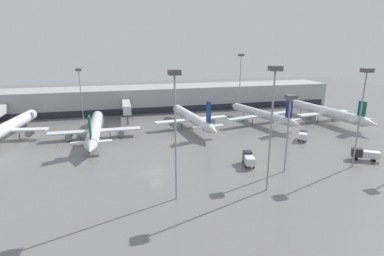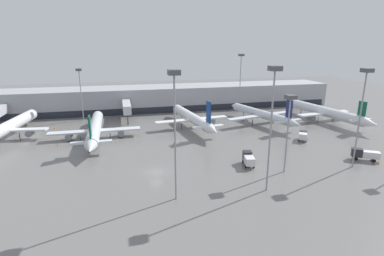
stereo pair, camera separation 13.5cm
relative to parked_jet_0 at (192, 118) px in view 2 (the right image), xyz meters
name	(u,v)px [view 2 (the right image)]	position (x,y,z in m)	size (l,w,h in m)	color
ground_plane	(156,172)	(-15.27, -30.98, -3.11)	(320.00, 320.00, 0.00)	slate
terminal_building	(135,99)	(-15.47, 30.88, 1.38)	(160.00, 31.04, 9.00)	#9EA0A5
parked_jet_0	(192,118)	(0.00, 0.00, 0.00)	(23.43, 35.63, 10.40)	white
parked_jet_1	(7,128)	(-51.57, 0.10, 0.19)	(21.02, 39.81, 10.76)	silver
parked_jet_2	(324,112)	(45.18, -2.36, 0.15)	(20.37, 40.24, 9.16)	silver
parked_jet_3	(95,129)	(-28.60, -4.20, -0.46)	(24.52, 38.60, 9.36)	silver
parked_jet_5	(262,114)	(23.04, -0.75, 0.11)	(25.50, 33.14, 9.75)	silver
service_truck_0	(248,159)	(4.45, -32.18, -1.57)	(2.76, 4.88, 2.73)	silver
service_truck_1	(303,135)	(25.90, -19.63, -1.68)	(3.92, 4.36, 2.34)	silver
service_truck_2	(365,154)	(30.91, -35.61, -1.63)	(5.63, 4.40, 2.58)	silver
traffic_cone_0	(174,144)	(-8.62, -14.98, -2.77)	(0.45, 0.45, 0.69)	orange
traffic_cone_1	(55,128)	(-41.37, 8.40, -2.75)	(0.48, 0.48, 0.72)	orange
traffic_cone_2	(379,163)	(32.07, -38.40, -2.75)	(0.38, 0.38, 0.73)	orange
traffic_cone_3	(58,145)	(-37.56, -8.76, -2.82)	(0.40, 0.40, 0.59)	orange
traffic_cone_4	(274,115)	(32.44, 7.72, -2.75)	(0.38, 0.38, 0.72)	orange
apron_light_mast_0	(80,79)	(-33.95, 18.50, 10.74)	(1.80, 1.80, 17.45)	gray
apron_light_mast_2	(289,111)	(10.21, -37.01, 9.54)	(1.80, 1.80, 15.75)	gray
apron_light_mast_3	(174,102)	(-13.31, -42.74, 13.41)	(1.80, 1.80, 21.37)	gray
apron_light_mast_4	(241,68)	(22.94, 18.00, 13.65)	(1.80, 1.80, 21.74)	gray
apron_light_mast_5	(273,97)	(2.89, -43.50, 13.64)	(1.80, 1.80, 21.73)	gray
apron_light_mast_6	(364,92)	(25.58, -38.20, 12.87)	(1.80, 1.80, 20.57)	gray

